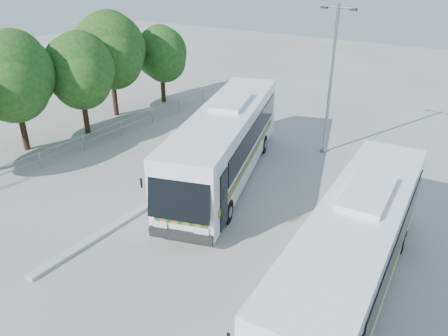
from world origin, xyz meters
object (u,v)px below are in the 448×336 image
Objects in this scene: coach_main at (226,142)px; tree_far_b at (13,75)px; tree_far_d at (110,49)px; coach_adjacent at (353,249)px; lamppost at (331,75)px; tree_far_c at (80,69)px; tree_far_e at (162,53)px.

tree_far_b is at bearing 178.79° from coach_main.
tree_far_d is 0.59× the size of coach_adjacent.
tree_far_d is at bearing 92.23° from tree_far_b.
coach_main is (12.03, 3.63, -2.54)m from tree_far_b.
lamppost is at bearing 32.90° from tree_far_b.
coach_adjacent is (8.44, -5.06, -0.18)m from coach_main.
tree_far_c is 1.10× the size of tree_far_e.
coach_adjacent is (20.08, -13.53, -2.03)m from tree_far_e.
coach_adjacent is at bearing -3.99° from tree_far_b.
coach_main is 9.84m from coach_adjacent.
lamppost is (2.99, 6.08, 2.61)m from coach_main.
coach_adjacent is 1.47× the size of lamppost.
lamppost reaches higher than coach_main.
lamppost is at bearing 22.37° from tree_far_c.
coach_adjacent is at bearing -48.97° from coach_main.
coach_adjacent is (20.47, -1.43, -2.71)m from tree_far_b.
lamppost reaches higher than tree_far_e.
tree_far_b reaches higher than coach_adjacent.
tree_far_d is 13.24m from coach_main.
tree_far_e is (0.39, 12.10, -0.68)m from tree_far_b.
coach_adjacent is at bearing -23.50° from tree_far_d.
coach_main is at bearing -17.84° from tree_far_d.
tree_far_d is at bearing 107.83° from tree_far_c.
tree_far_b is at bearing -102.91° from tree_far_c.
tree_far_c is 3.93m from tree_far_d.
tree_far_c is at bearing -149.36° from lamppost.
tree_far_d reaches higher than coach_adjacent.
tree_far_e is 24.29m from coach_adjacent.
tree_far_d is 4.65m from tree_far_e.
tree_far_c is at bearing -72.17° from tree_far_d.
tree_far_c is 0.88× the size of tree_far_d.
tree_far_e is (0.68, 4.50, -0.93)m from tree_far_d.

